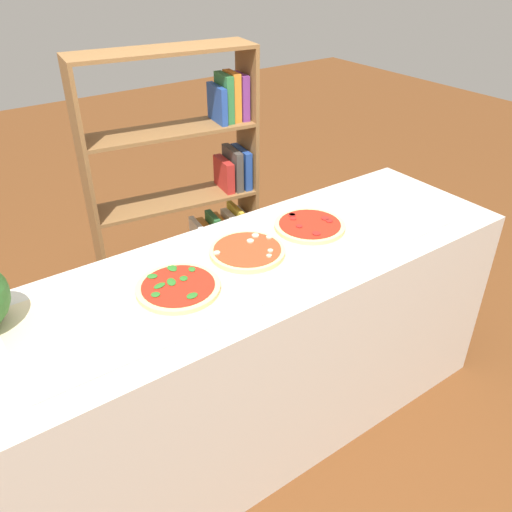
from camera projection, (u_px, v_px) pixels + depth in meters
The scene contains 7 objects.
ground_plane at pixel (256, 421), 2.49m from camera, with size 12.00×12.00×0.00m, color brown.
counter at pixel (256, 349), 2.25m from camera, with size 2.22×0.70×0.91m, color beige.
parchment_paper at pixel (256, 260), 2.01m from camera, with size 1.82×0.49×0.00m, color beige.
pizza_spinach_0 at pixel (178, 287), 1.84m from camera, with size 0.30×0.30×0.02m.
pizza_mushroom_1 at pixel (247, 251), 2.05m from camera, with size 0.30×0.30×0.03m.
pizza_pepperoni_2 at pixel (310, 226), 2.23m from camera, with size 0.30×0.30×0.02m.
bookshelf at pixel (198, 202), 2.86m from camera, with size 0.91×0.37×1.53m.
Camera 1 is at (-0.99, -1.39, 1.99)m, focal length 36.83 mm.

